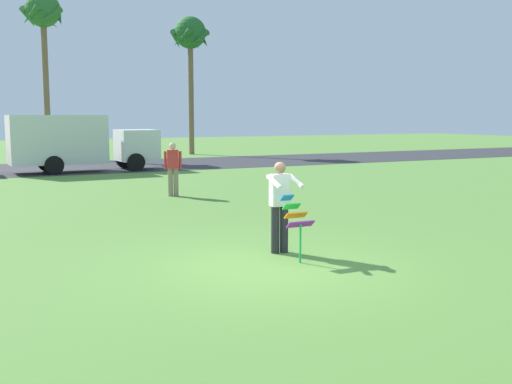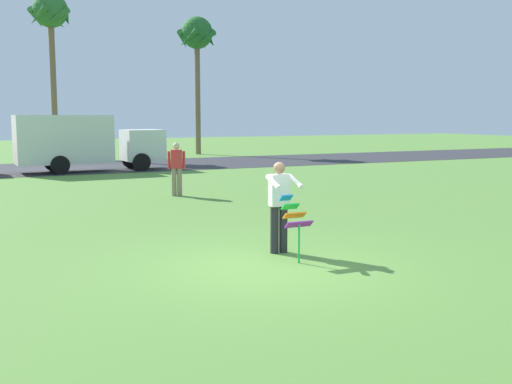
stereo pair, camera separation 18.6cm
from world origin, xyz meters
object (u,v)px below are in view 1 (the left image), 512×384
Objects in this scene: person_kite_flyer at (280,203)px; person_walker_near at (173,167)px; kite_held at (296,218)px; palm_tree_right_near at (43,18)px; palm_tree_centre_far at (190,39)px; parked_truck_white_box at (76,141)px.

person_kite_flyer is 1.00× the size of person_walker_near.
palm_tree_right_near reaches higher than kite_held.
person_walker_near is at bearing 84.42° from person_kite_flyer.
palm_tree_centre_far is (8.99, 29.28, 6.84)m from kite_held.
palm_tree_centre_far is at bearing 67.87° from person_walker_near.
person_walker_near is (0.91, 9.40, 0.15)m from kite_held.
person_walker_near reaches higher than kite_held.
kite_held is 0.67× the size of person_walker_near.
person_walker_near is at bearing -83.04° from parked_truck_white_box.
person_walker_near is (1.23, -10.12, -0.48)m from parked_truck_white_box.
palm_tree_right_near is 5.80× the size of person_walker_near.
palm_tree_centre_far reaches higher than person_kite_flyer.
kite_held is 31.31m from palm_tree_right_near.
palm_tree_right_near reaches higher than parked_truck_white_box.
kite_held is 19.53m from parked_truck_white_box.
kite_held is (-0.06, -0.68, -0.16)m from person_kite_flyer.
palm_tree_centre_far reaches higher than kite_held.
palm_tree_right_near is (-0.15, 29.66, 7.54)m from person_kite_flyer.
person_kite_flyer is at bearing -89.71° from palm_tree_right_near.
palm_tree_centre_far reaches higher than parked_truck_white_box.
kite_held is 0.12× the size of palm_tree_right_near.
palm_tree_centre_far is 22.48m from person_walker_near.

